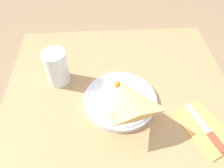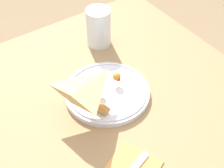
{
  "view_description": "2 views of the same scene",
  "coord_description": "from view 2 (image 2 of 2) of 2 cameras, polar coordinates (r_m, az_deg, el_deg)",
  "views": [
    {
      "loc": [
        -0.37,
        0.05,
        1.35
      ],
      "look_at": [
        0.08,
        0.03,
        0.84
      ],
      "focal_mm": 35.0,
      "sensor_mm": 36.0,
      "label": 1
    },
    {
      "loc": [
        -0.3,
        -0.56,
        1.47
      ],
      "look_at": [
        0.06,
        -0.03,
        0.83
      ],
      "focal_mm": 55.0,
      "sensor_mm": 36.0,
      "label": 2
    }
  ],
  "objects": [
    {
      "name": "dining_table",
      "position": [
        1.05,
        -3.99,
        -8.01
      ],
      "size": [
        0.95,
        0.79,
        0.76
      ],
      "color": "#A87F51",
      "rests_on": "ground_plane"
    },
    {
      "name": "plate_pizza",
      "position": [
        0.96,
        -0.78,
        -1.28
      ],
      "size": [
        0.24,
        0.24,
        0.05
      ],
      "color": "white",
      "rests_on": "dining_table"
    },
    {
      "name": "milk_glass",
      "position": [
        1.12,
        -2.25,
        9.19
      ],
      "size": [
        0.08,
        0.08,
        0.13
      ],
      "color": "white",
      "rests_on": "dining_table"
    }
  ]
}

